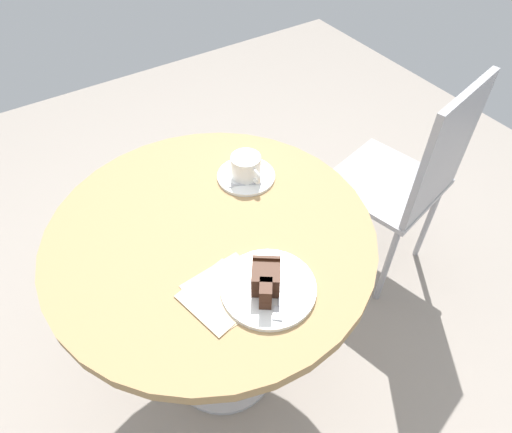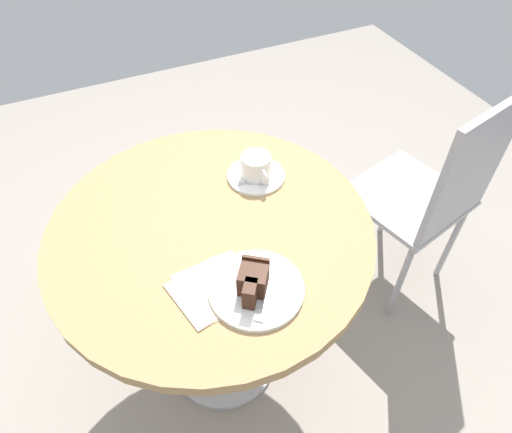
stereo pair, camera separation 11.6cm
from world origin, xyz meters
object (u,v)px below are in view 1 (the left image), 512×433
(fork, at_px, (280,300))
(napkin, at_px, (225,293))
(cake_plate, at_px, (268,288))
(cafe_chair, at_px, (412,175))
(saucer, at_px, (246,176))
(cake_slice, at_px, (266,280))
(coffee_cup, at_px, (246,166))
(teaspoon, at_px, (240,185))

(fork, distance_m, napkin, 0.13)
(cake_plate, distance_m, cafe_chair, 0.86)
(fork, bearing_deg, saucer, -160.81)
(cake_plate, bearing_deg, napkin, -116.24)
(saucer, xyz_separation_m, cake_slice, (0.36, -0.17, 0.04))
(cake_slice, distance_m, fork, 0.05)
(coffee_cup, relative_size, cake_plate, 0.52)
(teaspoon, height_order, fork, fork)
(saucer, height_order, cafe_chair, cafe_chair)
(fork, bearing_deg, cake_slice, -128.64)
(coffee_cup, height_order, cafe_chair, cafe_chair)
(teaspoon, bearing_deg, cafe_chair, -159.93)
(saucer, xyz_separation_m, cafe_chair, (0.12, 0.63, -0.21))
(saucer, xyz_separation_m, napkin, (0.32, -0.26, -0.00))
(coffee_cup, relative_size, teaspoon, 1.33)
(cake_plate, relative_size, cake_slice, 2.08)
(napkin, xyz_separation_m, cafe_chair, (-0.20, 0.89, -0.21))
(cake_plate, bearing_deg, cake_slice, -93.48)
(saucer, relative_size, cafe_chair, 0.18)
(teaspoon, xyz_separation_m, cafe_chair, (0.09, 0.67, -0.22))
(saucer, distance_m, napkin, 0.41)
(napkin, bearing_deg, cafe_chair, 102.58)
(saucer, distance_m, cake_plate, 0.40)
(cafe_chair, bearing_deg, fork, 6.07)
(napkin, distance_m, cafe_chair, 0.93)
(cake_slice, relative_size, napkin, 0.53)
(coffee_cup, bearing_deg, teaspoon, -57.70)
(cake_plate, relative_size, cafe_chair, 0.24)
(cake_slice, bearing_deg, saucer, 154.35)
(fork, bearing_deg, cake_plate, -138.38)
(cake_plate, distance_m, napkin, 0.10)
(napkin, bearing_deg, fork, 45.37)
(teaspoon, relative_size, cafe_chair, 0.09)
(teaspoon, bearing_deg, fork, 99.20)
(coffee_cup, xyz_separation_m, cake_slice, (0.36, -0.17, -0.00))
(cake_plate, bearing_deg, fork, 0.33)
(cake_slice, height_order, cafe_chair, cafe_chair)
(coffee_cup, height_order, cake_slice, cake_slice)
(teaspoon, distance_m, napkin, 0.36)
(cake_slice, bearing_deg, coffee_cup, 154.26)
(coffee_cup, xyz_separation_m, fork, (0.40, -0.16, -0.03))
(cafe_chair, bearing_deg, coffee_cup, -23.91)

